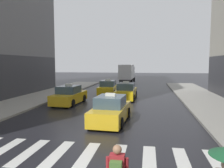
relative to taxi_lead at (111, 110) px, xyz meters
name	(u,v)px	position (x,y,z in m)	size (l,w,h in m)	color
crosswalk_markings	(72,155)	(-0.69, -5.07, -0.72)	(11.30, 2.80, 0.01)	silver
taxi_lead	(111,110)	(0.00, 0.00, 0.00)	(2.11, 4.62, 1.80)	gold
taxi_second	(69,96)	(-4.67, 5.44, 0.00)	(2.11, 4.62, 1.80)	gold
taxi_third	(126,92)	(0.03, 8.97, 0.00)	(2.00, 4.57, 1.80)	yellow
taxi_fourth	(108,88)	(-2.38, 11.99, 0.00)	(2.02, 4.58, 1.80)	yellow
box_truck	(127,73)	(-1.62, 27.00, 1.13)	(2.44, 7.60, 3.35)	#2D2D2D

